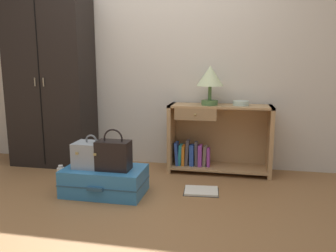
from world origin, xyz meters
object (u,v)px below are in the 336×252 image
at_px(bookshelf, 215,139).
at_px(open_book_on_floor, 201,191).
at_px(suitcase_large, 105,181).
at_px(train_case, 92,155).
at_px(bottle, 61,177).
at_px(wardrobe, 51,81).
at_px(bowl, 241,103).
at_px(handbag, 114,155).
at_px(table_lamp, 210,78).

distance_m(bookshelf, open_book_on_floor, 0.73).
xyz_separation_m(suitcase_large, train_case, (-0.11, -0.00, 0.23)).
bearing_deg(bottle, open_book_on_floor, 6.50).
bearing_deg(wardrobe, bowl, 1.34).
bearing_deg(handbag, suitcase_large, 164.65).
height_order(bookshelf, bowl, bowl).
distance_m(wardrobe, open_book_on_floor, 2.09).
bearing_deg(bookshelf, train_case, -140.88).
bearing_deg(bookshelf, suitcase_large, -137.56).
height_order(bowl, train_case, bowl).
xyz_separation_m(wardrobe, handbag, (1.03, -0.80, -0.59)).
relative_size(suitcase_large, open_book_on_floor, 2.17).
distance_m(train_case, handbag, 0.22).
bearing_deg(train_case, table_lamp, 39.61).
xyz_separation_m(train_case, open_book_on_floor, (0.96, 0.21, -0.34)).
height_order(table_lamp, open_book_on_floor, table_lamp).
relative_size(bowl, bottle, 0.75).
relative_size(bookshelf, bowl, 6.58).
height_order(train_case, bottle, train_case).
bearing_deg(bottle, wardrobe, 123.12).
height_order(bookshelf, handbag, bookshelf).
distance_m(bowl, open_book_on_floor, 1.02).
bearing_deg(handbag, bowl, 38.53).
distance_m(wardrobe, train_case, 1.28).
relative_size(bookshelf, table_lamp, 2.64).
height_order(handbag, bottle, handbag).
bearing_deg(table_lamp, suitcase_large, -136.83).
height_order(bookshelf, open_book_on_floor, bookshelf).
bearing_deg(bowl, open_book_on_floor, -118.07).
xyz_separation_m(wardrobe, train_case, (0.81, -0.78, -0.60)).
relative_size(table_lamp, bowl, 2.49).
bearing_deg(bottle, bookshelf, 29.60).
bearing_deg(suitcase_large, train_case, -179.91).
xyz_separation_m(table_lamp, bowl, (0.32, 0.02, -0.25)).
relative_size(bookshelf, open_book_on_floor, 3.23).
distance_m(train_case, bottle, 0.43).
xyz_separation_m(bookshelf, bowl, (0.26, -0.01, 0.39)).
distance_m(bookshelf, train_case, 1.33).
height_order(bowl, open_book_on_floor, bowl).
bearing_deg(handbag, bottle, 171.32).
xyz_separation_m(handbag, open_book_on_floor, (0.74, 0.23, -0.36)).
xyz_separation_m(suitcase_large, open_book_on_floor, (0.84, 0.21, -0.11)).
distance_m(bookshelf, bowl, 0.47).
bearing_deg(bookshelf, bottle, -150.40).
xyz_separation_m(table_lamp, suitcase_large, (-0.85, -0.80, -0.88)).
xyz_separation_m(suitcase_large, bottle, (-0.46, 0.06, -0.02)).
distance_m(bookshelf, table_lamp, 0.65).
distance_m(bowl, handbag, 1.42).
bearing_deg(table_lamp, bottle, -150.46).
bearing_deg(train_case, bowl, 32.69).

